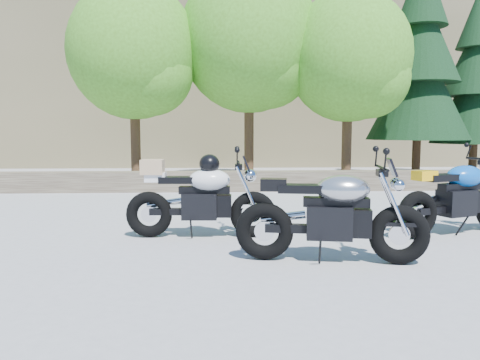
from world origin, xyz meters
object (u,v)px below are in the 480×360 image
object	(u,v)px
white_bike	(200,197)
blue_bike	(458,198)
backpack	(328,205)
silver_bike	(332,216)

from	to	relation	value
white_bike	blue_bike	size ratio (longest dim) A/B	1.01
white_bike	blue_bike	xyz separation A→B (m)	(3.82, 0.03, -0.04)
backpack	blue_bike	bearing A→B (deg)	-53.73
blue_bike	white_bike	bearing A→B (deg)	159.73
white_bike	blue_bike	bearing A→B (deg)	2.83
blue_bike	backpack	world-z (taller)	blue_bike
white_bike	backpack	xyz separation A→B (m)	(2.26, 1.60, -0.40)
silver_bike	blue_bike	world-z (taller)	silver_bike
white_bike	silver_bike	bearing A→B (deg)	-38.61
silver_bike	backpack	world-z (taller)	silver_bike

